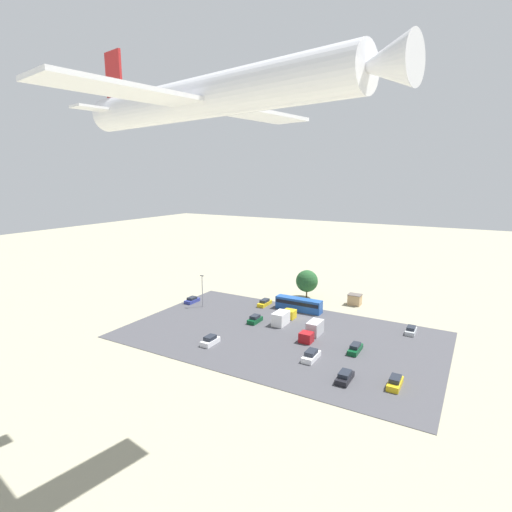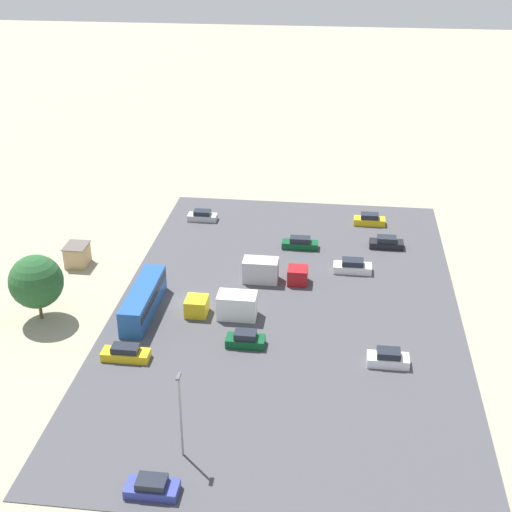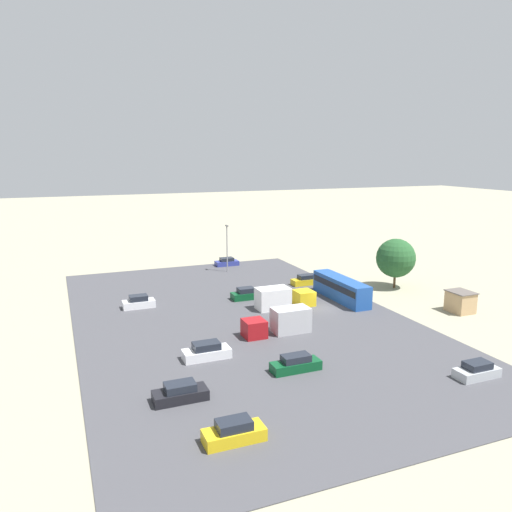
# 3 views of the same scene
# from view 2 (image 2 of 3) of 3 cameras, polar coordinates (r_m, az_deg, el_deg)

# --- Properties ---
(ground_plane) EXTENTS (400.00, 400.00, 0.00)m
(ground_plane) POSITION_cam_2_polar(r_m,az_deg,el_deg) (82.34, -5.62, -3.70)
(ground_plane) COLOR gray
(parking_lot_surface) EXTENTS (62.90, 38.56, 0.08)m
(parking_lot_surface) POSITION_cam_2_polar(r_m,az_deg,el_deg) (80.78, 2.49, -4.20)
(parking_lot_surface) COLOR #424247
(parking_lot_surface) RESTS_ON ground
(shed_building) EXTENTS (3.31, 2.78, 2.74)m
(shed_building) POSITION_cam_2_polar(r_m,az_deg,el_deg) (92.35, -14.11, 0.09)
(shed_building) COLOR tan
(shed_building) RESTS_ON ground
(bus) EXTENTS (11.39, 2.51, 3.06)m
(bus) POSITION_cam_2_polar(r_m,az_deg,el_deg) (80.08, -9.00, -3.44)
(bus) COLOR #1E4C9E
(bus) RESTS_ON ground
(parked_car_0) EXTENTS (1.83, 4.17, 1.49)m
(parked_car_0) POSITION_cam_2_polar(r_m,az_deg,el_deg) (102.68, -4.31, 3.21)
(parked_car_0) COLOR #ADB2B7
(parked_car_0) RESTS_ON ground
(parked_car_1) EXTENTS (1.80, 4.40, 1.62)m
(parked_car_1) POSITION_cam_2_polar(r_m,az_deg,el_deg) (102.26, 9.06, 2.87)
(parked_car_1) COLOR gold
(parked_car_1) RESTS_ON ground
(parked_car_2) EXTENTS (1.98, 4.16, 1.43)m
(parked_car_2) POSITION_cam_2_polar(r_m,az_deg,el_deg) (58.57, -8.32, -17.84)
(parked_car_2) COLOR navy
(parked_car_2) RESTS_ON ground
(parked_car_3) EXTENTS (1.78, 4.80, 1.55)m
(parked_car_3) POSITION_cam_2_polar(r_m,az_deg,el_deg) (73.16, -10.39, -7.67)
(parked_car_3) COLOR gold
(parked_car_3) RESTS_ON ground
(parked_car_4) EXTENTS (1.91, 4.47, 1.53)m
(parked_car_4) POSITION_cam_2_polar(r_m,az_deg,el_deg) (95.79, 10.39, 1.04)
(parked_car_4) COLOR black
(parked_car_4) RESTS_ON ground
(parked_car_5) EXTENTS (1.91, 4.14, 1.66)m
(parked_car_5) POSITION_cam_2_polar(r_m,az_deg,el_deg) (72.37, 10.52, -8.06)
(parked_car_5) COLOR silver
(parked_car_5) RESTS_ON ground
(parked_car_6) EXTENTS (1.89, 4.01, 1.63)m
(parked_car_6) POSITION_cam_2_polar(r_m,az_deg,el_deg) (74.00, -0.85, -6.71)
(parked_car_6) COLOR #0C4723
(parked_car_6) RESTS_ON ground
(parked_car_7) EXTENTS (1.97, 4.70, 1.65)m
(parked_car_7) POSITION_cam_2_polar(r_m,az_deg,el_deg) (88.85, 7.73, -0.85)
(parked_car_7) COLOR silver
(parked_car_7) RESTS_ON ground
(parked_car_8) EXTENTS (1.71, 4.74, 1.56)m
(parked_car_8) POSITION_cam_2_polar(r_m,az_deg,el_deg) (94.22, 3.54, 1.01)
(parked_car_8) COLOR #0C4723
(parked_car_8) RESTS_ON ground
(parked_truck_0) EXTENTS (2.58, 7.89, 2.80)m
(parked_truck_0) POSITION_cam_2_polar(r_m,az_deg,el_deg) (78.68, -2.44, -4.00)
(parked_truck_0) COLOR gold
(parked_truck_0) RESTS_ON ground
(parked_truck_1) EXTENTS (2.42, 7.76, 2.80)m
(parked_truck_1) POSITION_cam_2_polar(r_m,az_deg,el_deg) (85.61, 1.21, -1.26)
(parked_truck_1) COLOR maroon
(parked_truck_1) RESTS_ON ground
(tree_near_shed) EXTENTS (5.85, 5.85, 7.54)m
(tree_near_shed) POSITION_cam_2_polar(r_m,az_deg,el_deg) (80.24, -17.18, -1.97)
(tree_near_shed) COLOR brown
(tree_near_shed) RESTS_ON ground
(light_pole_lot_centre) EXTENTS (0.90, 0.28, 8.04)m
(light_pole_lot_centre) POSITION_cam_2_polar(r_m,az_deg,el_deg) (58.96, -6.06, -12.30)
(light_pole_lot_centre) COLOR gray
(light_pole_lot_centre) RESTS_ON ground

